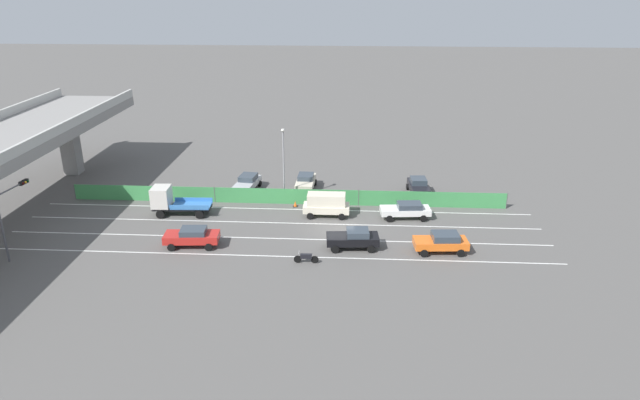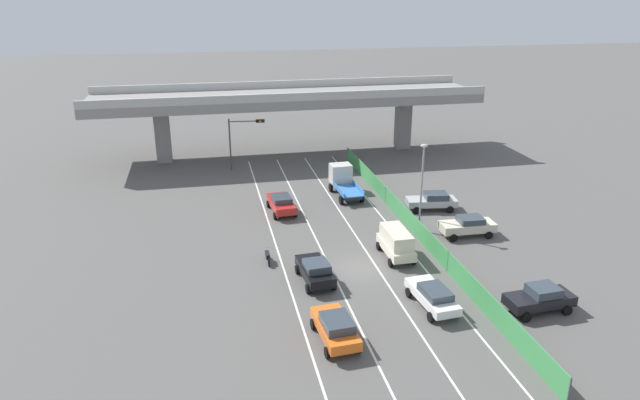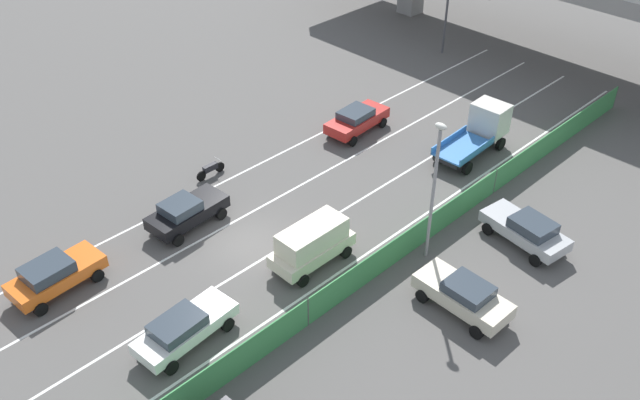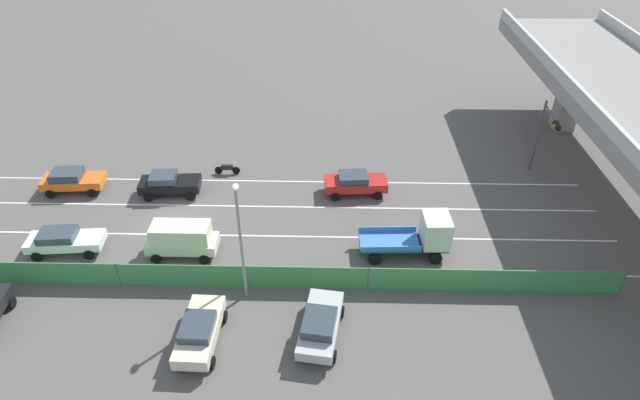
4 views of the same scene
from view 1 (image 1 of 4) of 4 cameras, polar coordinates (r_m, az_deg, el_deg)
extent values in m
plane|color=#565451|center=(50.22, 2.01, -3.23)|extent=(300.00, 300.00, 0.00)
cube|color=silver|center=(46.15, -5.04, -5.62)|extent=(0.14, 47.00, 0.01)
cube|color=silver|center=(49.13, -4.49, -3.86)|extent=(0.14, 47.00, 0.01)
cube|color=silver|center=(52.14, -4.00, -2.30)|extent=(0.14, 47.00, 0.01)
cube|color=silver|center=(55.20, -3.57, -0.92)|extent=(0.14, 47.00, 0.01)
cube|color=#B2B2AD|center=(54.89, -26.85, 5.22)|extent=(45.50, 0.30, 0.90)
cube|color=gray|center=(70.47, -23.79, 4.94)|extent=(1.68, 1.68, 6.29)
cube|color=#3D8E4C|center=(56.22, -3.42, 0.37)|extent=(0.06, 43.00, 1.58)
cylinder|color=#4C514C|center=(57.83, 18.25, -0.11)|extent=(0.10, 0.10, 1.58)
cylinder|color=#4C514C|center=(55.85, 3.91, 0.21)|extent=(0.10, 0.10, 1.58)
cylinder|color=#4C514C|center=(57.49, -10.53, 0.52)|extent=(0.10, 0.10, 1.58)
cylinder|color=#4C514C|center=(62.47, -23.41, 0.76)|extent=(0.10, 0.10, 1.58)
cube|color=red|center=(48.49, -12.77, -3.67)|extent=(2.14, 4.63, 0.65)
cube|color=#333D47|center=(48.22, -12.62, -3.07)|extent=(1.75, 2.19, 0.46)
cylinder|color=black|center=(48.24, -14.72, -4.63)|extent=(0.27, 0.65, 0.64)
cylinder|color=black|center=(49.83, -14.25, -3.72)|extent=(0.27, 0.65, 0.64)
cylinder|color=black|center=(47.59, -11.12, -4.67)|extent=(0.27, 0.65, 0.64)
cylinder|color=black|center=(49.20, -10.77, -3.75)|extent=(0.27, 0.65, 0.64)
cube|color=black|center=(47.02, 3.29, -3.95)|extent=(2.15, 4.43, 0.66)
cube|color=#333D47|center=(46.81, 3.81, -3.30)|extent=(1.74, 1.92, 0.51)
cylinder|color=black|center=(46.33, 1.54, -4.99)|extent=(0.27, 0.65, 0.64)
cylinder|color=black|center=(47.97, 1.45, -4.03)|extent=(0.27, 0.65, 0.64)
cylinder|color=black|center=(46.55, 5.15, -4.95)|extent=(0.27, 0.65, 0.64)
cylinder|color=black|center=(48.18, 4.93, -3.99)|extent=(0.27, 0.65, 0.64)
cube|color=white|center=(53.33, 8.56, -1.07)|extent=(2.11, 4.73, 0.56)
cube|color=#333D47|center=(53.20, 8.98, -0.55)|extent=(1.70, 2.32, 0.47)
cylinder|color=black|center=(52.46, 7.00, -1.89)|extent=(0.27, 0.66, 0.64)
cylinder|color=black|center=(54.04, 6.75, -1.17)|extent=(0.27, 0.66, 0.64)
cylinder|color=black|center=(53.01, 10.35, -1.84)|extent=(0.27, 0.66, 0.64)
cylinder|color=black|center=(54.57, 10.00, -1.13)|extent=(0.27, 0.66, 0.64)
cube|color=orange|center=(47.35, 12.02, -4.25)|extent=(2.13, 4.46, 0.62)
cube|color=#333D47|center=(47.18, 12.48, -3.60)|extent=(1.75, 2.23, 0.55)
cylinder|color=black|center=(46.45, 10.42, -5.30)|extent=(0.27, 0.65, 0.64)
cylinder|color=black|center=(48.06, 10.03, -4.33)|extent=(0.27, 0.65, 0.64)
cylinder|color=black|center=(47.10, 13.96, -5.21)|extent=(0.27, 0.65, 0.64)
cylinder|color=black|center=(48.69, 13.45, -4.25)|extent=(0.27, 0.65, 0.64)
cube|color=beige|center=(53.23, 0.64, -0.81)|extent=(1.77, 4.31, 0.65)
cube|color=beige|center=(52.91, 0.65, 0.06)|extent=(1.56, 3.54, 1.07)
cylinder|color=black|center=(52.68, -1.00, -1.62)|extent=(0.22, 0.64, 0.64)
cylinder|color=black|center=(54.31, -0.86, -0.90)|extent=(0.22, 0.64, 0.64)
cylinder|color=black|center=(52.55, 2.19, -1.70)|extent=(0.22, 0.64, 0.64)
cylinder|color=black|center=(54.19, 2.24, -0.97)|extent=(0.22, 0.64, 0.64)
cube|color=black|center=(55.20, -13.66, -0.70)|extent=(1.86, 5.48, 0.25)
cube|color=beige|center=(55.33, -15.65, 0.33)|extent=(2.11, 1.71, 1.87)
cube|color=#3875BC|center=(54.92, -12.78, -0.54)|extent=(2.19, 3.72, 0.10)
cube|color=#3875BC|center=(53.96, -13.03, -0.72)|extent=(0.24, 3.64, 0.42)
cube|color=#3875BC|center=(55.73, -12.57, 0.03)|extent=(0.24, 3.64, 0.42)
cylinder|color=black|center=(54.91, -15.74, -1.39)|extent=(0.29, 0.81, 0.80)
cylinder|color=black|center=(56.71, -15.19, -0.60)|extent=(0.29, 0.81, 0.80)
cylinder|color=black|center=(53.97, -12.00, -1.44)|extent=(0.29, 0.81, 0.80)
cylinder|color=black|center=(55.81, -11.56, -0.64)|extent=(0.29, 0.81, 0.80)
cylinder|color=black|center=(44.86, -2.26, -5.96)|extent=(0.11, 0.60, 0.60)
cylinder|color=black|center=(44.77, -0.53, -6.01)|extent=(0.11, 0.60, 0.60)
cube|color=black|center=(44.68, -1.40, -5.67)|extent=(0.29, 0.92, 0.36)
cylinder|color=#B2B2B2|center=(44.57, -2.13, -5.26)|extent=(0.60, 0.04, 0.03)
cube|color=black|center=(59.43, 9.86, 1.28)|extent=(4.39, 2.04, 0.66)
cube|color=#333D47|center=(59.43, 9.86, 1.91)|extent=(1.89, 1.67, 0.57)
cylinder|color=black|center=(58.42, 10.92, 0.34)|extent=(0.65, 0.26, 0.64)
cylinder|color=black|center=(58.11, 9.20, 0.34)|extent=(0.65, 0.26, 0.64)
cylinder|color=black|center=(61.10, 10.43, 1.32)|extent=(0.65, 0.26, 0.64)
cylinder|color=black|center=(60.80, 8.78, 1.32)|extent=(0.65, 0.26, 0.64)
cube|color=beige|center=(59.91, -1.46, 1.78)|extent=(4.50, 1.93, 0.68)
cube|color=#333D47|center=(59.94, -1.44, 2.37)|extent=(2.01, 1.64, 0.47)
cylinder|color=black|center=(58.57, -0.75, 0.79)|extent=(0.65, 0.24, 0.64)
cylinder|color=black|center=(58.77, -2.49, 0.85)|extent=(0.65, 0.24, 0.64)
cylinder|color=black|center=(61.40, -0.46, 1.78)|extent=(0.65, 0.24, 0.64)
cylinder|color=black|center=(61.59, -2.13, 1.83)|extent=(0.65, 0.24, 0.64)
cube|color=#B2B5B7|center=(60.16, -7.34, 1.64)|extent=(4.70, 2.44, 0.59)
cube|color=#333D47|center=(60.34, -7.24, 2.27)|extent=(2.24, 1.88, 0.53)
cylinder|color=black|center=(58.68, -6.93, 0.67)|extent=(0.66, 0.31, 0.64)
cylinder|color=black|center=(59.26, -8.62, 0.79)|extent=(0.66, 0.31, 0.64)
cylinder|color=black|center=(61.40, -6.06, 1.66)|extent=(0.66, 0.31, 0.64)
cylinder|color=black|center=(61.96, -7.68, 1.77)|extent=(0.66, 0.31, 0.64)
cylinder|color=#47474C|center=(50.32, -29.32, -2.47)|extent=(0.18, 0.18, 5.78)
cylinder|color=#47474C|center=(50.83, -28.59, 1.03)|extent=(3.75, 0.49, 0.12)
cube|color=black|center=(51.95, -27.63, 1.60)|extent=(0.98, 0.37, 0.32)
sphere|color=#390706|center=(51.63, -27.67, 1.48)|extent=(0.20, 0.20, 0.20)
sphere|color=#EFA319|center=(51.85, -27.48, 1.60)|extent=(0.20, 0.20, 0.20)
sphere|color=black|center=(52.08, -27.30, 1.71)|extent=(0.20, 0.20, 0.20)
cylinder|color=gray|center=(55.98, -3.67, 3.30)|extent=(0.16, 0.16, 7.15)
ellipsoid|color=silver|center=(54.94, -3.76, 7.02)|extent=(0.60, 0.36, 0.28)
cone|color=orange|center=(55.68, -2.50, -0.38)|extent=(0.36, 0.36, 0.56)
cube|color=black|center=(55.78, -2.50, -0.64)|extent=(0.47, 0.47, 0.03)
camera|label=2|loc=(49.84, 49.34, 12.36)|focal=32.25mm
camera|label=3|loc=(69.27, 17.34, 21.50)|focal=38.45mm
camera|label=4|loc=(75.56, -5.69, 21.78)|focal=29.96mm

